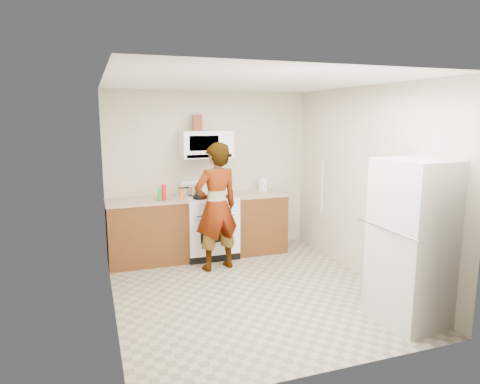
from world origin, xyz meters
name	(u,v)px	position (x,y,z in m)	size (l,w,h in m)	color
floor	(250,291)	(0.00, 0.00, 0.00)	(3.60, 3.60, 0.00)	gray
back_wall	(210,172)	(0.00, 1.79, 1.25)	(3.20, 0.02, 2.50)	beige
right_wall	(364,184)	(1.59, 0.00, 1.25)	(0.02, 3.60, 2.50)	beige
cabinet_left	(147,232)	(-1.04, 1.49, 0.45)	(1.12, 0.62, 0.90)	brown
counter_left	(146,201)	(-1.04, 1.49, 0.92)	(1.14, 0.64, 0.04)	tan
cabinet_right	(257,223)	(0.68, 1.49, 0.45)	(0.80, 0.62, 0.90)	brown
counter_right	(257,194)	(0.68, 1.49, 0.92)	(0.82, 0.64, 0.04)	tan
gas_range	(210,225)	(-0.10, 1.48, 0.49)	(0.76, 0.65, 1.13)	white
microwave	(206,144)	(-0.10, 1.61, 1.70)	(0.76, 0.38, 0.40)	white
person	(216,207)	(-0.16, 0.89, 0.89)	(0.65, 0.42, 1.77)	tan
fridge	(415,242)	(1.33, -1.26, 0.85)	(0.70, 0.70, 1.70)	white
kettle	(263,185)	(0.84, 1.62, 1.03)	(0.16, 0.16, 0.19)	white
jug	(197,123)	(-0.22, 1.67, 2.02)	(0.14, 0.14, 0.24)	maroon
saucepan	(195,190)	(-0.29, 1.60, 1.02)	(0.23, 0.23, 0.13)	#AAA9AE
tray	(218,195)	(0.02, 1.42, 0.96)	(0.25, 0.16, 0.05)	white
bottle_spray	(164,193)	(-0.80, 1.35, 1.05)	(0.07, 0.07, 0.23)	red
bottle_hot_sauce	(182,194)	(-0.54, 1.38, 1.01)	(0.05, 0.05, 0.14)	orange
bottle_green_cap	(160,195)	(-0.86, 1.32, 1.03)	(0.06, 0.06, 0.19)	green
pot_lid	(164,199)	(-0.79, 1.39, 0.94)	(0.27, 0.27, 0.01)	silver
broom	(322,206)	(1.60, 1.07, 0.74)	(0.03, 0.03, 1.48)	silver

